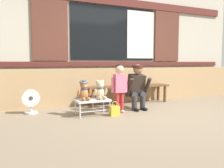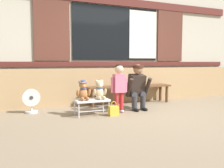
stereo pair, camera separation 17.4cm
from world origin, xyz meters
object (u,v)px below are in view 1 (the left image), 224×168
Objects in this scene: teddy_bear_plain at (100,90)px; wooden_bench_long at (128,88)px; child_standing at (119,83)px; adult_crouching at (137,87)px; small_display_bench at (92,101)px; teddy_bear_with_hat at (84,91)px; handbag_on_ground at (115,111)px; floor_fan at (31,102)px.

wooden_bench_long is at bearing 37.62° from teddy_bear_plain.
child_standing reaches higher than adult_crouching.
teddy_bear_with_hat reaches higher than small_display_bench.
teddy_bear_plain is 1.34× the size of handbag_on_ground.
handbag_on_ground is at bearing -132.70° from child_standing.
wooden_bench_long is 4.37× the size of floor_fan.
teddy_bear_with_hat is 0.38× the size of child_standing.
handbag_on_ground is at bearing -30.17° from small_display_bench.
adult_crouching is at bearing -102.97° from wooden_bench_long.
teddy_bear_plain is 0.47m from handbag_on_ground.
floor_fan is (-2.24, -0.20, -0.13)m from wooden_bench_long.
small_display_bench is 0.26m from teddy_bear_with_hat.
teddy_bear_plain is 1.36m from floor_fan.
wooden_bench_long reaches higher than handbag_on_ground.
handbag_on_ground is (-0.21, -0.23, -0.50)m from child_standing.
teddy_bear_with_hat is at bearing 179.23° from small_display_bench.
wooden_bench_long is at bearing 5.12° from floor_fan.
floor_fan is (-1.40, 0.81, 0.14)m from handbag_on_ground.
wooden_bench_long is 2.19× the size of child_standing.
wooden_bench_long is 5.78× the size of teddy_bear_plain.
teddy_bear_plain reaches higher than small_display_bench.
child_standing is (0.73, 0.02, 0.12)m from teddy_bear_with_hat.
adult_crouching reaches higher than teddy_bear_plain.
floor_fan is (-1.62, 0.58, -0.35)m from child_standing.
small_display_bench is at bearing -146.21° from wooden_bench_long.
wooden_bench_long is at bearing 51.35° from child_standing.
adult_crouching is (1.05, 0.13, 0.21)m from small_display_bench.
teddy_bear_with_hat is 1.09m from floor_fan.
adult_crouching is at bearing 6.27° from teddy_bear_with_hat.
small_display_bench is at bearing 149.83° from handbag_on_ground.
floor_fan reaches higher than wooden_bench_long.
teddy_bear_with_hat is 1.00× the size of teddy_bear_plain.
floor_fan is (-1.04, 0.60, -0.03)m from small_display_bench.
adult_crouching reaches higher than floor_fan.
small_display_bench is 1.76× the size of teddy_bear_plain.
adult_crouching is 0.86m from handbag_on_ground.
wooden_bench_long is 1.03m from child_standing.
child_standing is at bearing 47.30° from handbag_on_ground.
teddy_bear_with_hat reaches higher than handbag_on_ground.
floor_fan is (-1.20, 0.60, -0.23)m from teddy_bear_plain.
child_standing is (0.57, 0.02, 0.33)m from small_display_bench.
child_standing is 0.59m from handbag_on_ground.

